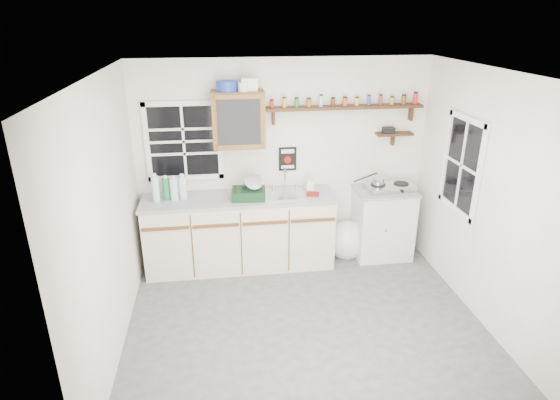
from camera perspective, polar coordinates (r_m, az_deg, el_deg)
The scene contains 18 objects.
room at distance 4.36m, azimuth 3.43°, elevation -1.42°, with size 3.64×3.24×2.54m.
main_cabinet at distance 5.80m, azimuth -4.91°, elevation -3.83°, with size 2.31×0.63×0.92m.
right_cabinet at distance 6.17m, azimuth 12.35°, elevation -2.69°, with size 0.73×0.57×0.91m.
sink at distance 5.66m, azimuth 0.36°, elevation 0.78°, with size 0.52×0.44×0.29m.
upper_cabinet at distance 5.49m, azimuth -5.09°, elevation 9.77°, with size 0.60×0.32×0.65m.
upper_cabinet_clutter at distance 5.43m, azimuth -5.37°, elevation 13.73°, with size 0.46×0.24×0.14m.
spice_shelf at distance 5.74m, azimuth 8.02°, elevation 11.26°, with size 1.91×0.18×0.35m.
secondary_shelf at distance 6.02m, azimuth 13.55°, elevation 7.91°, with size 0.45×0.16×0.24m.
warning_sign at distance 5.83m, azimuth 0.93°, elevation 5.03°, with size 0.22×0.02×0.30m.
window_back at distance 5.70m, azimuth -11.66°, elevation 7.01°, with size 0.93×0.03×0.98m.
window_right at distance 5.39m, azimuth 21.33°, elevation 3.96°, with size 0.03×0.78×1.08m.
water_bottles at distance 5.60m, azimuth -13.26°, elevation 1.40°, with size 0.39×0.15×0.35m.
dish_rack at distance 5.53m, azimuth -3.70°, elevation 1.12°, with size 0.42×0.33×0.29m.
soap_bottle at distance 5.76m, azimuth 3.60°, elevation 2.05°, with size 0.09×0.09×0.20m, color white.
rag at distance 5.66m, azimuth 4.04°, elevation 0.73°, with size 0.15×0.13×0.02m, color maroon.
hotplate at distance 5.98m, azimuth 13.19°, elevation 1.56°, with size 0.63×0.38×0.09m.
saucepan at distance 5.91m, azimuth 11.82°, elevation 2.25°, with size 0.36×0.19×0.15m.
trash_bag at distance 6.16m, azimuth 8.16°, elevation -4.84°, with size 0.46×0.42×0.53m.
Camera 1 is at (-0.80, -3.92, 2.98)m, focal length 30.00 mm.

